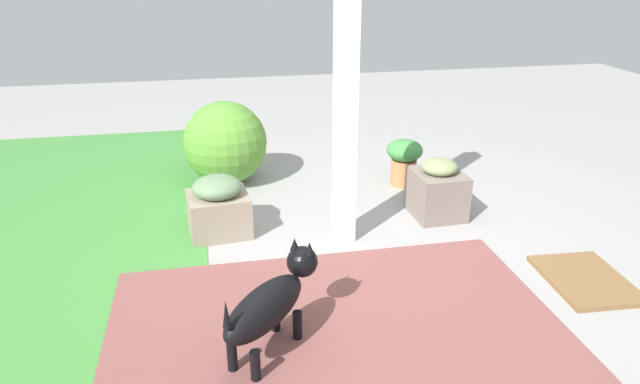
% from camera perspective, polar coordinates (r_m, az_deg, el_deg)
% --- Properties ---
extents(ground_plane, '(12.00, 12.00, 0.00)m').
position_cam_1_polar(ground_plane, '(3.80, 4.29, -6.54)').
color(ground_plane, '#9B9796').
extents(brick_path, '(1.80, 2.40, 0.02)m').
position_cam_1_polar(brick_path, '(3.05, 2.14, -14.54)').
color(brick_path, brown).
rests_on(brick_path, ground).
extents(porch_pillar, '(0.14, 0.14, 2.07)m').
position_cam_1_polar(porch_pillar, '(3.69, 2.56, 9.84)').
color(porch_pillar, white).
rests_on(porch_pillar, ground).
extents(stone_planter_nearest, '(0.41, 0.37, 0.45)m').
position_cam_1_polar(stone_planter_nearest, '(4.39, 11.56, 0.20)').
color(stone_planter_nearest, slate).
rests_on(stone_planter_nearest, ground).
extents(stone_planter_far, '(0.41, 0.45, 0.43)m').
position_cam_1_polar(stone_planter_far, '(4.09, -10.04, -1.42)').
color(stone_planter_far, gray).
rests_on(stone_planter_far, ground).
extents(round_shrub, '(0.71, 0.71, 0.71)m').
position_cam_1_polar(round_shrub, '(4.96, -9.38, 4.82)').
color(round_shrub, '#579233').
rests_on(round_shrub, ground).
extents(terracotta_pot_broad, '(0.31, 0.31, 0.40)m').
position_cam_1_polar(terracotta_pot_broad, '(4.93, 8.35, 3.29)').
color(terracotta_pot_broad, '#BF7746').
rests_on(terracotta_pot_broad, ground).
extents(dog, '(0.62, 0.57, 0.49)m').
position_cam_1_polar(dog, '(2.85, -4.90, -10.80)').
color(dog, black).
rests_on(dog, ground).
extents(doormat, '(0.63, 0.49, 0.03)m').
position_cam_1_polar(doormat, '(3.89, 24.85, -7.89)').
color(doormat, brown).
rests_on(doormat, ground).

